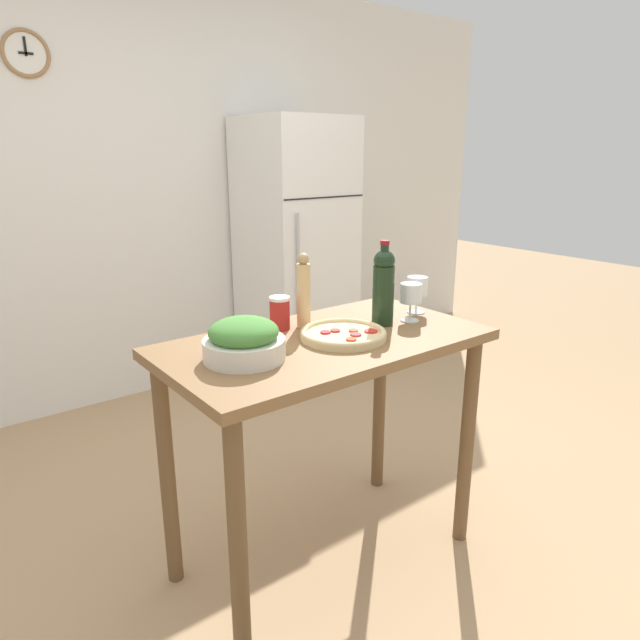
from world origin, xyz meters
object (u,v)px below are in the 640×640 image
Objects in this scene: wine_bottle at (383,285)px; salad_bowl at (244,341)px; refrigerator at (295,252)px; pepper_mill at (303,292)px; salt_canister at (280,313)px; wine_glass_near at (411,295)px; wine_glass_far at (417,288)px; homemade_pizza at (343,334)px.

salad_bowl is (-0.61, -0.01, -0.09)m from wine_bottle.
pepper_mill is at bearing -124.36° from refrigerator.
salt_canister is at bearing 159.83° from pepper_mill.
pepper_mill reaches higher than salad_bowl.
refrigerator is 1.83m from wine_glass_near.
refrigerator is at bearing 64.98° from wine_bottle.
wine_glass_far reaches higher than homemade_pizza.
refrigerator is 1.84m from pepper_mill.
wine_glass_far is 1.20× the size of salt_canister.
salt_canister is at bearing 36.19° from salad_bowl.
refrigerator is at bearing 50.40° from salad_bowl.
wine_bottle is at bearing 0.87° from salad_bowl.
wine_bottle is 2.59× the size of salt_canister.
refrigerator is at bearing 55.64° from pepper_mill.
pepper_mill is (-0.26, 0.15, -0.02)m from wine_bottle.
wine_glass_far is 0.49m from pepper_mill.
pepper_mill is 0.39m from salad_bowl.
salad_bowl reaches higher than salt_canister.
wine_glass_far is (0.11, 0.07, -0.00)m from wine_glass_near.
refrigerator is at bearing 52.90° from salt_canister.
wine_glass_far is 0.53× the size of pepper_mill.
wine_glass_far is 0.58m from salt_canister.
refrigerator reaches higher than wine_glass_near.
salad_bowl is at bearing -155.16° from pepper_mill.
refrigerator is 6.74× the size of salad_bowl.
salad_bowl is (-1.38, -1.67, 0.10)m from refrigerator.
refrigerator is 1.98m from homemade_pizza.
wine_glass_near is at bearing -17.59° from wine_bottle.
wine_glass_near is (0.11, -0.04, -0.05)m from wine_bottle.
wine_bottle is 2.15× the size of wine_glass_near.
wine_glass_near is at bearing -25.86° from salt_canister.
wine_glass_near is 0.53× the size of pepper_mill.
refrigerator is 6.29× the size of pepper_mill.
wine_bottle reaches higher than wine_glass_near.
pepper_mill is at bearing 98.95° from homemade_pizza.
refrigerator is 11.83× the size of wine_glass_far.
homemade_pizza is 2.46× the size of salt_canister.
wine_glass_far reaches higher than salt_canister.
salad_bowl is (-0.83, -0.04, -0.04)m from wine_glass_far.
wine_glass_far is (0.22, 0.03, -0.05)m from wine_bottle.
pepper_mill is (-0.37, 0.19, 0.03)m from wine_glass_near.
wine_bottle is 1.14× the size of pepper_mill.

